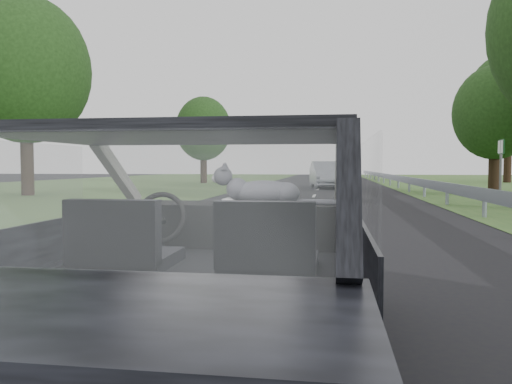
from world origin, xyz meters
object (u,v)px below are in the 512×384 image
(subject_car, at_px, (207,258))
(highway_sign, at_px, (501,170))
(other_car, at_px, (327,175))
(cat, at_px, (264,191))

(subject_car, xyz_separation_m, highway_sign, (6.97, 17.00, 0.40))
(other_car, bearing_deg, cat, -97.91)
(subject_car, relative_size, highway_sign, 1.79)
(subject_car, xyz_separation_m, cat, (0.26, 0.58, 0.37))
(subject_car, relative_size, cat, 6.27)
(subject_car, bearing_deg, cat, 65.63)
(subject_car, height_order, highway_sign, highway_sign)
(cat, distance_m, other_car, 25.27)
(highway_sign, bearing_deg, other_car, 132.06)
(subject_car, bearing_deg, other_car, 89.03)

